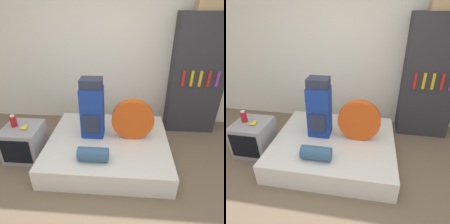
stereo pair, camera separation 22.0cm
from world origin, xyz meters
TOP-DOWN VIEW (x-y plane):
  - ground_plane at (0.00, 0.00)m, footprint 16.00×16.00m
  - wall_back at (0.00, 2.03)m, footprint 8.00×0.05m
  - bed at (-0.05, 0.84)m, footprint 1.74×1.48m
  - backpack at (-0.28, 0.94)m, footprint 0.32×0.28m
  - tent_bag at (0.30, 0.91)m, footprint 0.60×0.12m
  - sleeping_roll at (-0.19, 0.38)m, footprint 0.38×0.18m
  - television at (-1.28, 0.75)m, footprint 0.52×0.53m
  - canister at (-1.39, 0.77)m, footprint 0.09×0.09m
  - banana_bunch at (-1.22, 0.73)m, footprint 0.11×0.14m
  - bookshelf at (1.36, 1.78)m, footprint 0.83×0.41m
  - cardboard_box at (1.32, 1.75)m, footprint 0.34×0.22m

SIDE VIEW (x-z plane):
  - ground_plane at x=0.00m, z-range 0.00..0.00m
  - bed at x=-0.05m, z-range 0.00..0.30m
  - television at x=-1.28m, z-range 0.00..0.51m
  - sleeping_roll at x=-0.19m, z-range 0.30..0.48m
  - banana_bunch at x=-1.22m, z-range 0.51..0.54m
  - canister at x=-1.39m, z-range 0.50..0.68m
  - tent_bag at x=0.30m, z-range 0.30..0.90m
  - backpack at x=-0.28m, z-range 0.29..1.17m
  - bookshelf at x=1.36m, z-range 0.00..1.97m
  - wall_back at x=0.00m, z-range 0.00..2.60m
  - cardboard_box at x=1.32m, z-range 1.97..2.15m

